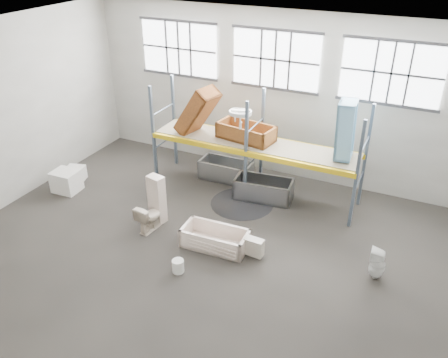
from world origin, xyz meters
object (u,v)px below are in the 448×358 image
Objects in this scene: blue_tub_upright at (346,130)px; bathtub_beige at (215,238)px; bucket at (178,266)px; carton_near at (66,181)px; steel_tub_right at (263,189)px; toilet_white at (377,264)px; cistern_tall at (157,199)px; toilet_beige at (149,217)px; rust_tub_flat at (246,132)px; steel_tub_left at (226,170)px.

bathtub_beige is at bearing -127.50° from blue_tub_upright.
carton_near is at bearing 160.02° from bucket.
blue_tub_upright reaches higher than steel_tub_right.
steel_tub_right is 5.21× the size of bucket.
steel_tub_right is 1.09× the size of blue_tub_upright.
bathtub_beige is at bearing -85.03° from toilet_white.
blue_tub_upright is at bearing 58.00° from bucket.
cistern_tall is 1.80× the size of carton_near.
bucket is at bearing 150.11° from toilet_beige.
toilet_white is 4.14m from steel_tub_right.
blue_tub_upright reaches higher than toilet_beige.
toilet_beige is 0.47× the size of rust_tub_flat.
toilet_white is at bearing -31.30° from steel_tub_right.
steel_tub_left is 5.08× the size of bucket.
toilet_beige is (-1.86, -0.08, 0.14)m from bathtub_beige.
toilet_beige is 1.03× the size of carton_near.
cistern_tall is at bearing 134.28° from bucket.
bucket is at bearing -69.94° from toilet_white.
steel_tub_right is (2.13, 2.30, -0.37)m from cistern_tall.
bathtub_beige is at bearing 74.44° from bucket.
toilet_beige is 0.46× the size of steel_tub_right.
bathtub_beige is 4.32m from blue_tub_upright.
carton_near is (-7.49, -2.41, -2.08)m from blue_tub_upright.
cistern_tall is 0.83× the size of steel_tub_left.
steel_tub_right is at bearing 81.86° from bathtub_beige.
toilet_white is at bearing -28.79° from steel_tub_left.
blue_tub_upright is 5.42m from bucket.
carton_near reaches higher than steel_tub_right.
toilet_white is at bearing -0.24° from carton_near.
toilet_beige is 3.42m from steel_tub_left.
cistern_tall is 1.75× the size of toilet_white.
bathtub_beige is 2.12× the size of toilet_white.
bathtub_beige is 1.07× the size of blue_tub_upright.
carton_near is at bearing -93.06° from toilet_white.
toilet_white is (3.77, 0.52, 0.14)m from bathtub_beige.
rust_tub_flat is at bearing 155.15° from steel_tub_right.
rust_tub_flat is at bearing -123.07° from toilet_white.
carton_near reaches higher than bathtub_beige.
cistern_tall is at bearing -102.36° from steel_tub_left.
blue_tub_upright is at bearing 8.42° from steel_tub_right.
cistern_tall reaches higher than toilet_white.
steel_tub_right is (-3.53, 2.15, -0.08)m from toilet_white.
toilet_white is 5.73m from steel_tub_left.
cistern_tall reaches higher than bucket.
cistern_tall reaches higher than steel_tub_left.
blue_tub_upright reaches higher than carton_near.
toilet_beige is at bearing -86.73° from toilet_white.
blue_tub_upright is (2.77, -0.04, 0.57)m from rust_tub_flat.
cistern_tall reaches higher than carton_near.
toilet_beige is at bearing -143.57° from blue_tub_upright.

